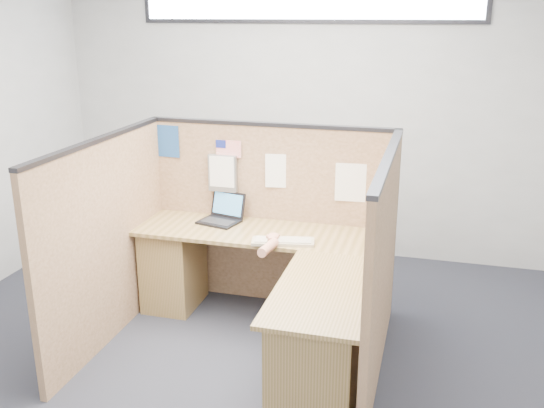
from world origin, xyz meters
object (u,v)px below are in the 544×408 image
(laptop, at_px, (221,214))
(mouse, at_px, (273,239))
(keyboard, at_px, (283,241))
(l_desk, at_px, (269,294))

(laptop, bearing_deg, mouse, -19.76)
(keyboard, height_order, mouse, mouse)
(l_desk, bearing_deg, keyboard, 73.98)
(laptop, height_order, keyboard, laptop)
(keyboard, bearing_deg, laptop, 138.16)
(l_desk, bearing_deg, laptop, 135.61)
(laptop, distance_m, keyboard, 0.71)
(l_desk, relative_size, laptop, 5.35)
(l_desk, distance_m, laptop, 0.88)
(l_desk, distance_m, keyboard, 0.40)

